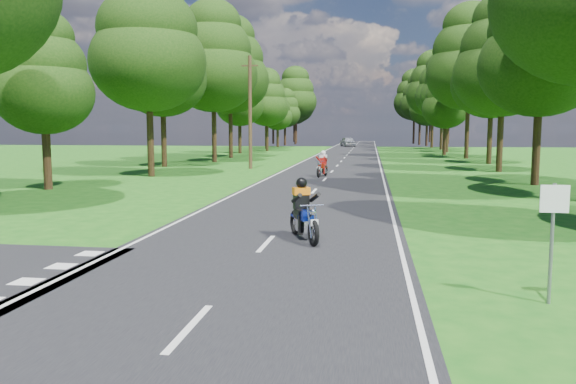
# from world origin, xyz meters

# --- Properties ---
(ground) EXTENTS (160.00, 160.00, 0.00)m
(ground) POSITION_xyz_m (0.00, 0.00, 0.00)
(ground) COLOR #165613
(ground) RESTS_ON ground
(main_road) EXTENTS (7.00, 140.00, 0.02)m
(main_road) POSITION_xyz_m (0.00, 50.00, 0.01)
(main_road) COLOR black
(main_road) RESTS_ON ground
(road_markings) EXTENTS (7.40, 140.00, 0.01)m
(road_markings) POSITION_xyz_m (-0.14, 48.13, 0.02)
(road_markings) COLOR silver
(road_markings) RESTS_ON main_road
(treeline) EXTENTS (40.00, 115.35, 14.78)m
(treeline) POSITION_xyz_m (1.43, 60.06, 8.25)
(treeline) COLOR black
(treeline) RESTS_ON ground
(telegraph_pole) EXTENTS (1.20, 0.26, 8.00)m
(telegraph_pole) POSITION_xyz_m (-6.00, 28.00, 4.07)
(telegraph_pole) COLOR #382616
(telegraph_pole) RESTS_ON ground
(road_sign) EXTENTS (0.45, 0.07, 2.00)m
(road_sign) POSITION_xyz_m (5.50, -2.01, 1.34)
(road_sign) COLOR slate
(road_sign) RESTS_ON ground
(rider_near_blue) EXTENTS (1.37, 2.03, 1.61)m
(rider_near_blue) POSITION_xyz_m (0.88, 2.62, 0.82)
(rider_near_blue) COLOR navy
(rider_near_blue) RESTS_ON main_road
(rider_far_red) EXTENTS (0.95, 1.96, 1.56)m
(rider_far_red) POSITION_xyz_m (-0.30, 21.95, 0.80)
(rider_far_red) COLOR maroon
(rider_far_red) RESTS_ON main_road
(distant_car) EXTENTS (3.03, 4.86, 1.54)m
(distant_car) POSITION_xyz_m (-1.11, 79.72, 0.79)
(distant_car) COLOR #ACAEB3
(distant_car) RESTS_ON main_road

